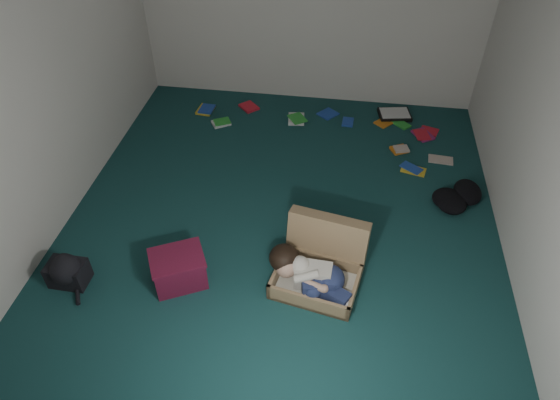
# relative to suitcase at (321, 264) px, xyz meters

# --- Properties ---
(floor) EXTENTS (4.50, 4.50, 0.00)m
(floor) POSITION_rel_suitcase_xyz_m (-0.42, 0.66, -0.15)
(floor) COLOR #163F3F
(floor) RESTS_ON ground
(wall_front) EXTENTS (4.50, 0.00, 4.50)m
(wall_front) POSITION_rel_suitcase_xyz_m (-0.42, -1.59, 1.15)
(wall_front) COLOR silver
(wall_front) RESTS_ON ground
(wall_left) EXTENTS (0.00, 4.50, 4.50)m
(wall_left) POSITION_rel_suitcase_xyz_m (-2.42, 0.66, 1.15)
(wall_left) COLOR silver
(wall_left) RESTS_ON ground
(wall_right) EXTENTS (0.00, 4.50, 4.50)m
(wall_right) POSITION_rel_suitcase_xyz_m (1.58, 0.66, 1.15)
(wall_right) COLOR silver
(wall_right) RESTS_ON ground
(suitcase) EXTENTS (0.79, 0.78, 0.50)m
(suitcase) POSITION_rel_suitcase_xyz_m (0.00, 0.00, 0.00)
(suitcase) COLOR #9E7F57
(suitcase) RESTS_ON floor
(person) EXTENTS (0.71, 0.45, 0.31)m
(person) POSITION_rel_suitcase_xyz_m (-0.08, -0.16, 0.04)
(person) COLOR silver
(person) RESTS_ON suitcase
(maroon_bin) EXTENTS (0.54, 0.50, 0.30)m
(maroon_bin) POSITION_rel_suitcase_xyz_m (-1.14, -0.23, 0.00)
(maroon_bin) COLOR maroon
(maroon_bin) RESTS_ON floor
(backpack) EXTENTS (0.39, 0.31, 0.23)m
(backpack) POSITION_rel_suitcase_xyz_m (-2.05, -0.37, -0.03)
(backpack) COLOR black
(backpack) RESTS_ON floor
(clothing_pile) EXTENTS (0.60, 0.56, 0.15)m
(clothing_pile) POSITION_rel_suitcase_xyz_m (1.28, 1.11, -0.07)
(clothing_pile) COLOR black
(clothing_pile) RESTS_ON floor
(paper_tray) EXTENTS (0.42, 0.34, 0.05)m
(paper_tray) POSITION_rel_suitcase_xyz_m (0.68, 2.61, -0.12)
(paper_tray) COLOR black
(paper_tray) RESTS_ON floor
(book_scatter) EXTENTS (3.06, 1.70, 0.02)m
(book_scatter) POSITION_rel_suitcase_xyz_m (0.20, 2.15, -0.14)
(book_scatter) COLOR gold
(book_scatter) RESTS_ON floor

